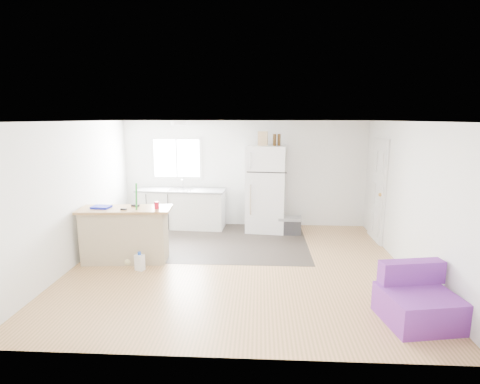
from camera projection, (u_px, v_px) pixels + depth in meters
name	position (u px, v px, depth m)	size (l,w,h in m)	color
room	(238.00, 196.00, 6.10)	(5.51, 5.01, 2.41)	#A07943
vinyl_zone	(206.00, 241.00, 7.60)	(4.05, 2.50, 0.00)	#2D2722
window	(177.00, 158.00, 8.55)	(1.18, 0.06, 0.98)	white
interior_door	(378.00, 191.00, 7.51)	(0.11, 0.92, 2.10)	white
ceiling_fixture	(179.00, 123.00, 7.12)	(0.30, 0.30, 0.07)	white
kitchen_cabinets	(182.00, 208.00, 8.47)	(2.01, 0.74, 1.16)	white
peninsula	(125.00, 234.00, 6.45)	(1.58, 0.71, 0.95)	tan
refrigerator	(266.00, 189.00, 8.18)	(0.90, 0.86, 1.87)	white
cooler	(290.00, 225.00, 8.03)	(0.51, 0.36, 0.38)	#2B2B2D
purple_seat	(417.00, 302.00, 4.57)	(0.94, 0.91, 0.68)	#752E97
cleaner_jug	(140.00, 262.00, 6.11)	(0.17, 0.15, 0.32)	white
mop	(130.00, 251.00, 6.34)	(0.31, 0.38, 1.42)	green
red_cup	(157.00, 205.00, 6.31)	(0.08, 0.08, 0.12)	red
blue_tray	(101.00, 207.00, 6.36)	(0.30, 0.22, 0.04)	#121BB1
tool_a	(135.00, 205.00, 6.48)	(0.14, 0.05, 0.03)	black
tool_b	(124.00, 209.00, 6.22)	(0.10, 0.04, 0.03)	black
cardboard_box	(263.00, 139.00, 7.95)	(0.20, 0.10, 0.30)	tan
bottle_left	(274.00, 140.00, 7.90)	(0.07, 0.07, 0.25)	#38210A
bottle_right	(279.00, 140.00, 7.93)	(0.07, 0.07, 0.25)	#38210A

